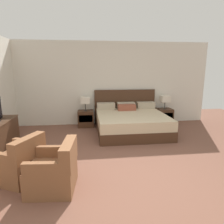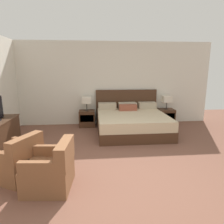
{
  "view_description": "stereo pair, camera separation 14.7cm",
  "coord_description": "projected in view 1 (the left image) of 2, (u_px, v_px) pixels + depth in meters",
  "views": [
    {
      "loc": [
        -0.6,
        -2.86,
        1.83
      ],
      "look_at": [
        0.0,
        2.01,
        0.75
      ],
      "focal_mm": 32.0,
      "sensor_mm": 36.0,
      "label": 1
    },
    {
      "loc": [
        -0.46,
        -2.87,
        1.83
      ],
      "look_at": [
        0.0,
        2.01,
        0.75
      ],
      "focal_mm": 32.0,
      "sensor_mm": 36.0,
      "label": 2
    }
  ],
  "objects": [
    {
      "name": "ground_plane",
      "position": [
        127.0,
        184.0,
        3.23
      ],
      "size": [
        10.98,
        10.98,
        0.0
      ],
      "primitive_type": "plane",
      "color": "brown"
    },
    {
      "name": "wall_back",
      "position": [
        106.0,
        84.0,
        6.52
      ],
      "size": [
        6.86,
        0.06,
        2.67
      ],
      "primitive_type": "cube",
      "color": "silver",
      "rests_on": "ground"
    },
    {
      "name": "bed",
      "position": [
        131.0,
        121.0,
        5.84
      ],
      "size": [
        2.02,
        2.02,
        1.14
      ],
      "color": "#422819",
      "rests_on": "ground"
    },
    {
      "name": "nightstand_left",
      "position": [
        86.0,
        119.0,
        6.37
      ],
      "size": [
        0.5,
        0.44,
        0.51
      ],
      "color": "#422819",
      "rests_on": "ground"
    },
    {
      "name": "nightstand_right",
      "position": [
        164.0,
        116.0,
        6.69
      ],
      "size": [
        0.5,
        0.44,
        0.51
      ],
      "color": "#422819",
      "rests_on": "ground"
    },
    {
      "name": "table_lamp_left",
      "position": [
        85.0,
        100.0,
        6.25
      ],
      "size": [
        0.29,
        0.29,
        0.44
      ],
      "color": "#332D28",
      "rests_on": "nightstand_left"
    },
    {
      "name": "table_lamp_right",
      "position": [
        165.0,
        99.0,
        6.56
      ],
      "size": [
        0.29,
        0.29,
        0.44
      ],
      "color": "#332D28",
      "rests_on": "nightstand_right"
    },
    {
      "name": "armchair_by_window",
      "position": [
        19.0,
        163.0,
        3.32
      ],
      "size": [
        0.92,
        0.91,
        0.76
      ],
      "color": "brown",
      "rests_on": "ground"
    },
    {
      "name": "armchair_companion",
      "position": [
        55.0,
        171.0,
        3.05
      ],
      "size": [
        0.75,
        0.74,
        0.76
      ],
      "color": "brown",
      "rests_on": "ground"
    }
  ]
}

